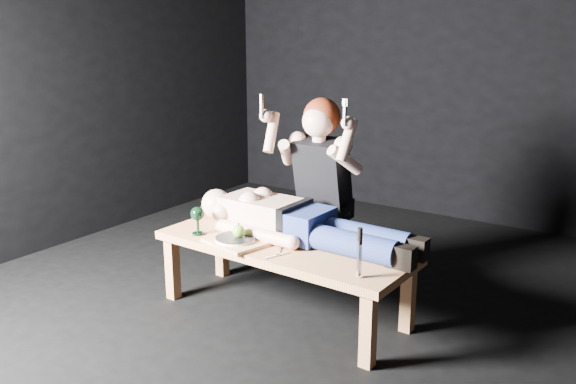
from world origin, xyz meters
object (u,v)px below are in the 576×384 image
at_px(table, 283,279).
at_px(serving_tray, 235,242).
at_px(goblet, 198,221).
at_px(kneeling_woman, 328,191).
at_px(lying_man, 302,219).
at_px(carving_knife, 359,253).

height_order(table, serving_tray, serving_tray).
height_order(table, goblet, goblet).
bearing_deg(kneeling_woman, table, -90.59).
relative_size(table, lying_man, 1.04).
xyz_separation_m(kneeling_woman, carving_knife, (0.61, -0.74, -0.07)).
distance_m(table, carving_knife, 0.73).
relative_size(lying_man, goblet, 8.48).
bearing_deg(carving_knife, goblet, 179.38).
height_order(table, kneeling_woman, kneeling_woman).
bearing_deg(kneeling_woman, serving_tray, -109.13).
bearing_deg(table, serving_tray, -142.52).
height_order(kneeling_woman, serving_tray, kneeling_woman).
relative_size(lying_man, serving_tray, 4.29).
distance_m(serving_tray, carving_knife, 0.84).
xyz_separation_m(serving_tray, carving_knife, (0.83, -0.05, 0.12)).
bearing_deg(table, carving_knife, -17.29).
xyz_separation_m(table, lying_man, (0.05, 0.12, 0.35)).
distance_m(table, serving_tray, 0.37).
bearing_deg(kneeling_woman, carving_knife, -51.29).
relative_size(kneeling_woman, serving_tray, 3.73).
bearing_deg(kneeling_woman, goblet, -128.15).
distance_m(serving_tray, goblet, 0.30).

